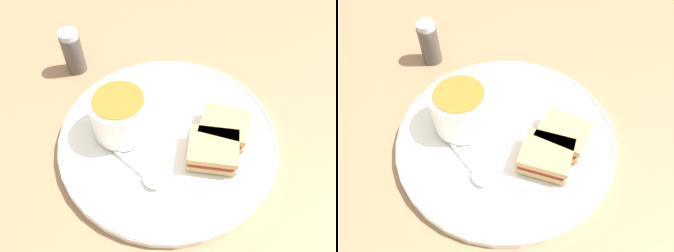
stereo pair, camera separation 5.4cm
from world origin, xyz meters
TOP-DOWN VIEW (x-y plane):
  - ground_plane at (0.00, 0.00)m, footprint 2.40×2.40m
  - plate at (0.00, 0.00)m, footprint 0.38×0.38m
  - soup_bowl at (-0.06, -0.05)m, footprint 0.10×0.10m
  - spoon at (0.05, -0.08)m, footprint 0.12×0.03m
  - sandwich_half_near at (0.08, 0.03)m, footprint 0.10×0.10m
  - sandwich_half_far at (0.06, 0.08)m, footprint 0.10×0.10m
  - salt_shaker at (-0.26, -0.04)m, footprint 0.04×0.04m

SIDE VIEW (x-z plane):
  - ground_plane at x=0.00m, z-range 0.00..0.00m
  - plate at x=0.00m, z-range 0.00..0.02m
  - spoon at x=0.05m, z-range 0.02..0.03m
  - sandwich_half_near at x=0.08m, z-range 0.02..0.05m
  - sandwich_half_far at x=0.06m, z-range 0.02..0.05m
  - salt_shaker at x=-0.26m, z-range 0.00..0.09m
  - soup_bowl at x=-0.06m, z-range 0.02..0.10m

